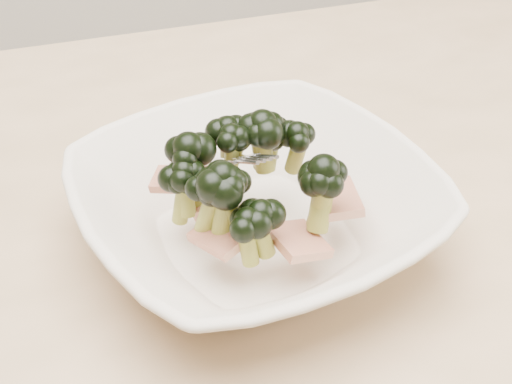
# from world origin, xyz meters

# --- Properties ---
(dining_table) EXTENTS (1.20, 0.80, 0.75)m
(dining_table) POSITION_xyz_m (0.00, 0.00, 0.65)
(dining_table) COLOR tan
(dining_table) RESTS_ON ground
(broccoli_dish) EXTENTS (0.32, 0.32, 0.11)m
(broccoli_dish) POSITION_xyz_m (0.10, -0.02, 0.79)
(broccoli_dish) COLOR beige
(broccoli_dish) RESTS_ON dining_table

